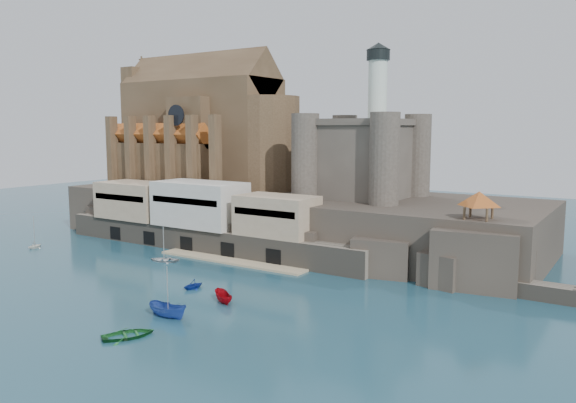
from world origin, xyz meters
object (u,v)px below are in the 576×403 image
at_px(church, 206,133).
at_px(castle_keep, 363,154).
at_px(pavilion, 479,201).
at_px(boat_2, 168,317).

xyz_separation_m(church, castle_keep, (40.21, -0.78, -3.81)).
bearing_deg(church, pavilion, -13.48).
xyz_separation_m(castle_keep, boat_2, (-2.15, -50.27, -18.31)).
bearing_deg(boat_2, castle_keep, -3.54).
bearing_deg(castle_keep, boat_2, -92.45).
relative_size(castle_keep, pavilion, 4.58).
height_order(church, pavilion, church).
bearing_deg(boat_2, church, 35.62).
relative_size(church, boat_2, 8.05).
bearing_deg(pavilion, church, 166.52).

